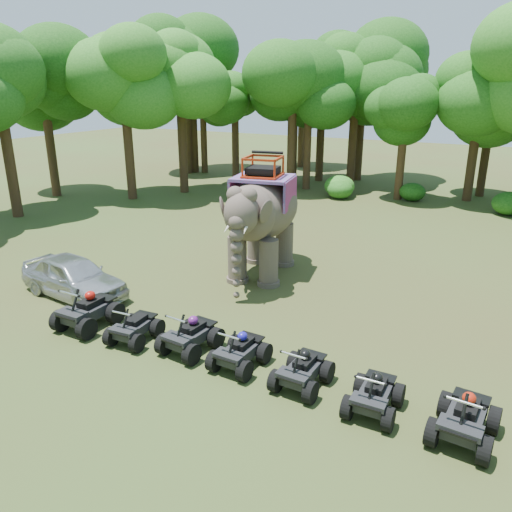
% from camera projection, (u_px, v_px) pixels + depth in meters
% --- Properties ---
extents(ground, '(110.00, 110.00, 0.00)m').
position_uv_depth(ground, '(238.00, 324.00, 15.61)').
color(ground, '#47381E').
rests_on(ground, ground).
extents(elephant, '(3.50, 5.94, 4.68)m').
position_uv_depth(elephant, '(262.00, 216.00, 19.11)').
color(elephant, brown).
rests_on(elephant, ground).
extents(parked_car, '(4.48, 2.19, 1.47)m').
position_uv_depth(parked_car, '(73.00, 277.00, 17.45)').
color(parked_car, silver).
rests_on(parked_car, ground).
extents(atv_0, '(1.37, 1.87, 1.38)m').
position_uv_depth(atv_0, '(87.00, 306.00, 15.26)').
color(atv_0, black).
rests_on(atv_0, ground).
extents(atv_1, '(1.24, 1.62, 1.14)m').
position_uv_depth(atv_1, '(134.00, 323.00, 14.44)').
color(atv_1, black).
rests_on(atv_1, ground).
extents(atv_2, '(1.34, 1.76, 1.24)m').
position_uv_depth(atv_2, '(190.00, 331.00, 13.89)').
color(atv_2, black).
rests_on(atv_2, ground).
extents(atv_3, '(1.20, 1.62, 1.17)m').
position_uv_depth(atv_3, '(240.00, 347.00, 13.11)').
color(atv_3, black).
rests_on(atv_3, ground).
extents(atv_4, '(1.20, 1.61, 1.16)m').
position_uv_depth(atv_4, '(302.00, 366.00, 12.24)').
color(atv_4, black).
rests_on(atv_4, ground).
extents(atv_5, '(1.16, 1.57, 1.15)m').
position_uv_depth(atv_5, '(375.00, 390.00, 11.29)').
color(atv_5, black).
rests_on(atv_5, ground).
extents(atv_6, '(1.36, 1.80, 1.27)m').
position_uv_depth(atv_6, '(466.00, 413.00, 10.40)').
color(atv_6, black).
rests_on(atv_6, ground).
extents(tree_0, '(5.03, 5.03, 7.19)m').
position_uv_depth(tree_0, '(403.00, 143.00, 31.27)').
color(tree_0, '#195114').
rests_on(tree_0, ground).
extents(tree_1, '(6.16, 6.16, 8.80)m').
position_uv_depth(tree_1, '(476.00, 130.00, 30.64)').
color(tree_1, '#195114').
rests_on(tree_1, ground).
extents(tree_25, '(6.38, 6.38, 9.12)m').
position_uv_depth(tree_25, '(5.00, 134.00, 26.79)').
color(tree_25, '#195114').
rests_on(tree_25, ground).
extents(tree_26, '(6.21, 6.21, 8.87)m').
position_uv_depth(tree_26, '(48.00, 128.00, 32.02)').
color(tree_26, '#195114').
rests_on(tree_26, ground).
extents(tree_27, '(6.55, 6.55, 9.36)m').
position_uv_depth(tree_27, '(127.00, 125.00, 31.09)').
color(tree_27, '#195114').
rests_on(tree_27, ground).
extents(tree_28, '(6.57, 6.57, 9.39)m').
position_uv_depth(tree_28, '(181.00, 122.00, 33.10)').
color(tree_28, '#195114').
rests_on(tree_28, ground).
extents(tree_29, '(5.23, 5.23, 7.48)m').
position_uv_depth(tree_29, '(235.00, 132.00, 36.87)').
color(tree_29, '#195114').
rests_on(tree_29, ground).
extents(tree_30, '(6.54, 6.54, 9.35)m').
position_uv_depth(tree_30, '(294.00, 119.00, 35.90)').
color(tree_30, '#195114').
rests_on(tree_30, ground).
extents(tree_31, '(6.64, 6.64, 9.48)m').
position_uv_depth(tree_31, '(354.00, 119.00, 35.34)').
color(tree_31, '#195114').
rests_on(tree_31, ground).
extents(tree_32, '(5.42, 5.42, 7.74)m').
position_uv_depth(tree_32, '(488.00, 137.00, 32.13)').
color(tree_32, '#195114').
rests_on(tree_32, ground).
extents(tree_33, '(5.26, 5.26, 7.51)m').
position_uv_depth(tree_33, '(203.00, 127.00, 40.95)').
color(tree_33, '#195114').
rests_on(tree_33, ground).
extents(tree_34, '(5.18, 5.18, 7.40)m').
position_uv_depth(tree_34, '(308.00, 136.00, 34.43)').
color(tree_34, '#195114').
rests_on(tree_34, ground).
extents(tree_35, '(6.46, 6.46, 9.23)m').
position_uv_depth(tree_35, '(292.00, 120.00, 35.94)').
color(tree_35, '#195114').
rests_on(tree_35, ground).
extents(tree_36, '(6.99, 6.99, 9.99)m').
position_uv_depth(tree_36, '(361.00, 114.00, 37.32)').
color(tree_36, '#195114').
rests_on(tree_36, ground).
extents(tree_38, '(7.63, 7.63, 10.90)m').
position_uv_depth(tree_38, '(193.00, 105.00, 40.58)').
color(tree_38, '#195114').
rests_on(tree_38, ground).
extents(tree_40, '(6.13, 6.13, 8.76)m').
position_uv_depth(tree_40, '(292.00, 126.00, 34.23)').
color(tree_40, '#195114').
rests_on(tree_40, ground).
extents(tree_41, '(6.23, 6.23, 8.91)m').
position_uv_depth(tree_41, '(186.00, 118.00, 40.42)').
color(tree_41, '#195114').
rests_on(tree_41, ground).
extents(tree_42, '(6.63, 6.63, 9.47)m').
position_uv_depth(tree_42, '(321.00, 117.00, 37.11)').
color(tree_42, '#195114').
rests_on(tree_42, ground).
extents(tree_44, '(5.64, 5.64, 8.05)m').
position_uv_depth(tree_44, '(301.00, 121.00, 43.63)').
color(tree_44, '#195114').
rests_on(tree_44, ground).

